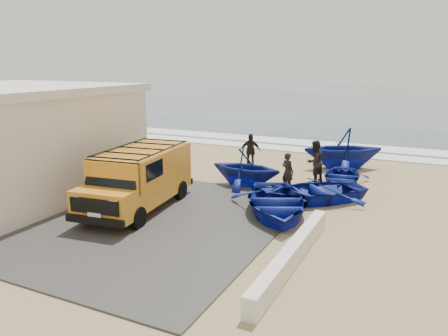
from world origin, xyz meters
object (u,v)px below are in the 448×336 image
(parapet, at_px, (293,254))
(van, at_px, (139,177))
(fisherman_middle, at_px, (314,162))
(fisherman_front, at_px, (288,172))
(fisherman_back, at_px, (250,151))
(boat_mid_right, at_px, (341,177))
(boat_mid_left, at_px, (246,167))
(boat_far_left, at_px, (343,148))
(boat_near_right, at_px, (314,191))
(boat_near_left, at_px, (276,202))

(parapet, relative_size, van, 1.11)
(fisherman_middle, bearing_deg, fisherman_front, 3.80)
(van, bearing_deg, fisherman_back, 74.06)
(fisherman_middle, bearing_deg, boat_mid_right, 120.87)
(parapet, height_order, fisherman_front, fisherman_front)
(parapet, distance_m, boat_mid_left, 7.58)
(fisherman_front, bearing_deg, boat_mid_left, 27.85)
(parapet, distance_m, boat_mid_right, 8.39)
(boat_far_left, distance_m, fisherman_front, 5.10)
(van, height_order, boat_near_right, van)
(boat_far_left, distance_m, fisherman_back, 4.63)
(boat_mid_left, xyz_separation_m, boat_mid_right, (3.68, 2.01, -0.48))
(boat_near_right, distance_m, fisherman_back, 5.80)
(fisherman_front, relative_size, fisherman_middle, 0.85)
(parapet, distance_m, fisherman_front, 6.90)
(van, bearing_deg, boat_mid_right, 40.52)
(boat_near_right, height_order, fisherman_back, fisherman_back)
(boat_near_left, relative_size, fisherman_back, 2.51)
(boat_mid_left, distance_m, fisherman_back, 3.24)
(boat_far_left, bearing_deg, fisherman_front, -43.11)
(fisherman_front, bearing_deg, boat_far_left, -80.77)
(fisherman_back, bearing_deg, boat_mid_left, -91.20)
(boat_near_left, bearing_deg, boat_far_left, 59.75)
(van, bearing_deg, parapet, -23.82)
(fisherman_front, bearing_deg, fisherman_middle, -87.00)
(fisherman_middle, bearing_deg, boat_far_left, -166.37)
(boat_mid_left, bearing_deg, fisherman_back, 21.58)
(boat_near_left, xyz_separation_m, fisherman_front, (-0.57, 3.05, 0.34))
(boat_far_left, bearing_deg, van, -57.98)
(boat_near_left, xyz_separation_m, fisherman_middle, (0.10, 4.79, 0.48))
(boat_far_left, bearing_deg, boat_mid_left, -60.14)
(boat_near_left, height_order, boat_mid_right, boat_near_left)
(parapet, height_order, fisherman_middle, fisherman_middle)
(boat_mid_right, bearing_deg, fisherman_back, 161.34)
(boat_near_right, bearing_deg, fisherman_front, -166.25)
(parapet, relative_size, boat_far_left, 1.55)
(fisherman_back, bearing_deg, boat_near_right, -62.76)
(boat_near_right, xyz_separation_m, boat_mid_right, (0.47, 2.85, -0.08))
(van, distance_m, fisherman_back, 7.61)
(parapet, distance_m, boat_far_left, 11.50)
(boat_near_left, distance_m, boat_near_right, 2.22)
(van, distance_m, boat_far_left, 10.92)
(boat_near_right, distance_m, fisherman_front, 1.73)
(van, relative_size, boat_mid_left, 1.73)
(van, distance_m, boat_mid_left, 5.00)
(parapet, height_order, boat_near_right, boat_near_right)
(van, relative_size, fisherman_back, 3.07)
(boat_far_left, relative_size, fisherman_back, 2.20)
(parapet, xyz_separation_m, fisherman_front, (-2.24, 6.50, 0.52))
(van, distance_m, boat_near_right, 6.59)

